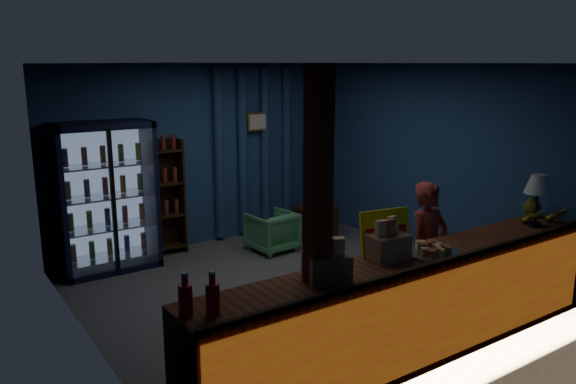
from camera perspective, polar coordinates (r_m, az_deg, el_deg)
name	(u,v)px	position (r m, az deg, el deg)	size (l,w,h in m)	color
ground	(290,288)	(6.73, 0.21, -9.77)	(4.60, 4.60, 0.00)	#515154
room_walls	(290,158)	(6.30, 0.23, 3.52)	(4.60, 4.60, 4.60)	navy
counter	(411,308)	(5.21, 12.41, -11.39)	(4.40, 0.57, 0.99)	brown
support_post	(318,239)	(4.26, 3.03, -4.80)	(0.16, 0.16, 2.60)	maroon
beverage_cooler	(104,198)	(7.50, -18.14, -0.56)	(1.20, 0.62, 1.90)	black
bottle_shelf	(164,198)	(7.92, -12.47, -0.55)	(0.50, 0.28, 1.60)	#342110
curtain_folds	(265,150)	(8.65, -2.33, 4.27)	(1.74, 0.14, 2.50)	navy
framed_picture	(258,122)	(8.48, -3.07, 7.15)	(0.36, 0.04, 0.28)	gold
shopkeeper	(428,251)	(5.95, 14.01, -5.86)	(0.53, 0.34, 1.44)	maroon
green_chair	(272,231)	(7.97, -1.64, -4.01)	(0.60, 0.61, 0.56)	#53A669
side_table	(315,222)	(8.50, 2.81, -3.09)	(0.58, 0.43, 0.61)	#342110
yellow_sign	(385,232)	(5.04, 9.84, -3.99)	(0.50, 0.18, 0.39)	#FDFB0D
soda_bottles	(199,298)	(3.84, -9.01, -10.58)	(0.26, 0.18, 0.31)	#BB0C12
snack_box_left	(327,265)	(4.39, 3.97, -7.41)	(0.39, 0.36, 0.35)	#AA7452
snack_box_centre	(387,244)	(4.93, 9.99, -5.25)	(0.36, 0.31, 0.35)	#AA7452
pastry_tray	(432,251)	(5.14, 14.39, -5.84)	(0.51, 0.51, 0.08)	silver
banana_bunches	(541,216)	(6.46, 24.35, -2.22)	(0.52, 0.31, 0.17)	yellow
table_lamp	(539,186)	(6.25, 24.11, 0.54)	(0.28, 0.28, 0.55)	black
pineapple	(532,205)	(6.70, 23.57, -1.21)	(0.19, 0.19, 0.33)	brown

